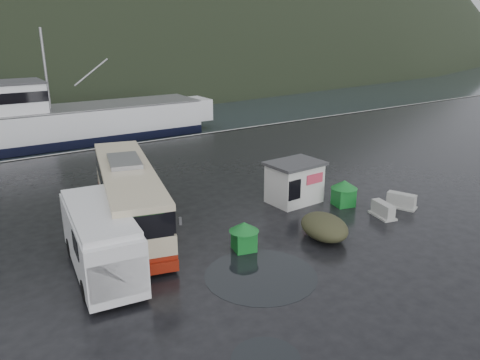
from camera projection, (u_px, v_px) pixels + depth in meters
ground at (233, 238)px, 21.75m from camera, size 160.00×160.00×0.00m
quay_edge at (97, 149)px, 37.51m from camera, size 160.00×0.60×1.50m
coach_bus at (131, 225)px, 23.16m from camera, size 5.54×11.61×3.18m
white_van at (104, 271)px, 18.81m from camera, size 3.03×6.69×2.70m
waste_bin_left at (244, 250)px, 20.56m from camera, size 1.15×1.15×1.32m
waste_bin_right at (343, 205)px, 25.68m from camera, size 1.26×1.26×1.44m
dome_tent at (324, 237)px, 21.76m from camera, size 2.63×3.19×1.08m
ticket_kiosk at (294, 202)px, 26.20m from camera, size 3.04×2.35×2.32m
jersey_barrier_a at (401, 207)px, 25.39m from camera, size 1.31×1.77×0.79m
jersey_barrier_b at (382, 216)px, 24.17m from camera, size 1.09×1.65×0.76m
fishing_trawler at (86, 126)px, 46.11m from camera, size 26.97×6.34×10.75m
puddles at (261, 287)px, 17.62m from camera, size 6.06×7.31×0.01m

